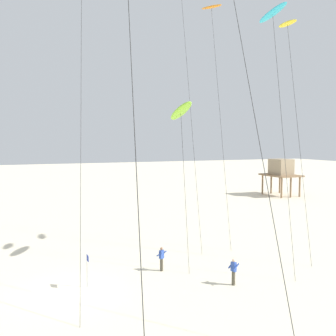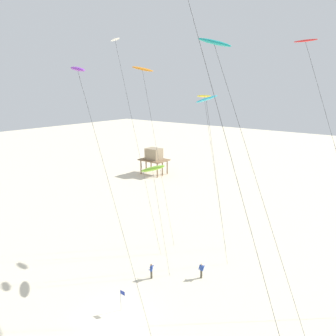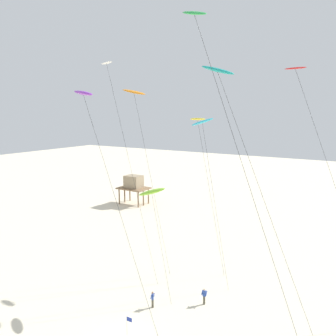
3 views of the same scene
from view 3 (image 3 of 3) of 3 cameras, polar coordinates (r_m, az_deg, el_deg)
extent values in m
ellipsoid|color=red|center=(38.38, 19.58, 14.72)|extent=(2.40, 1.21, 0.31)
ellipsoid|color=yellow|center=(43.10, 4.73, 7.75)|extent=(2.04, 0.65, 0.33)
cylinder|color=#262626|center=(42.98, 6.82, -4.68)|extent=(4.26, 0.88, 18.22)
ellipsoid|color=purple|center=(32.05, -13.32, 11.52)|extent=(3.24, 1.81, 0.78)
cylinder|color=#262626|center=(29.39, -7.15, -8.72)|extent=(9.79, 2.00, 20.65)
ellipsoid|color=orange|center=(44.47, -5.44, 11.93)|extent=(3.32, 1.07, 1.05)
cylinder|color=#262626|center=(43.05, -2.59, -2.41)|extent=(5.92, 1.22, 21.43)
ellipsoid|color=#33BFE0|center=(39.35, 5.47, 7.30)|extent=(2.60, 1.23, 1.06)
cylinder|color=#262626|center=(39.51, 7.53, -6.10)|extent=(3.89, 0.81, 17.97)
ellipsoid|color=#8CD833|center=(36.42, -2.60, -3.80)|extent=(3.33, 1.19, 1.54)
cylinder|color=#262626|center=(37.17, -1.04, -12.67)|extent=(2.70, 0.57, 11.01)
ellipsoid|color=teal|center=(30.09, 7.88, 15.16)|extent=(3.09, 0.97, 1.13)
cylinder|color=#262626|center=(28.37, 16.02, -7.83)|extent=(10.22, 2.08, 22.38)
ellipsoid|color=green|center=(26.28, 4.20, 23.35)|extent=(2.37, 1.29, 0.87)
cylinder|color=#262626|center=(23.34, 14.15, -7.18)|extent=(10.54, 2.15, 25.68)
ellipsoid|color=white|center=(44.50, -9.75, 16.15)|extent=(2.38, 1.22, 0.37)
cylinder|color=#262626|center=(41.46, -5.81, -0.53)|extent=(8.22, 1.68, 24.79)
cylinder|color=#4C4738|center=(38.62, 5.76, -20.16)|extent=(0.22, 0.22, 0.88)
cube|color=#2D4CA5|center=(38.27, 5.78, -19.20)|extent=(0.38, 0.28, 0.58)
sphere|color=beige|center=(38.08, 5.79, -18.67)|extent=(0.20, 0.20, 0.20)
cylinder|color=#2D4CA5|center=(38.21, 6.13, -19.17)|extent=(0.21, 0.51, 0.39)
cylinder|color=#2D4CA5|center=(38.28, 5.44, -19.10)|extent=(0.21, 0.51, 0.39)
cylinder|color=#4C4738|center=(37.95, -2.46, -20.68)|extent=(0.22, 0.22, 0.88)
cube|color=#2D4CA5|center=(37.60, -2.47, -19.71)|extent=(0.34, 0.39, 0.58)
sphere|color=#9E7051|center=(37.41, -2.47, -19.17)|extent=(0.20, 0.20, 0.20)
cylinder|color=#2D4CA5|center=(37.38, -2.50, -19.80)|extent=(0.48, 0.32, 0.39)
cylinder|color=#2D4CA5|center=(37.77, -2.43, -19.48)|extent=(0.48, 0.32, 0.39)
cylinder|color=#846647|center=(75.75, -7.75, -4.51)|extent=(0.28, 0.28, 3.25)
cylinder|color=#846647|center=(72.78, -4.76, -5.02)|extent=(0.28, 0.28, 3.25)
cylinder|color=#846647|center=(78.46, -6.08, -4.01)|extent=(0.28, 0.28, 3.25)
cylinder|color=#846647|center=(75.60, -3.13, -4.47)|extent=(0.28, 0.28, 3.25)
cylinder|color=#846647|center=(77.10, -6.90, -4.26)|extent=(0.28, 0.28, 3.25)
cylinder|color=#846647|center=(74.18, -3.93, -4.74)|extent=(0.28, 0.28, 3.25)
cube|color=#846647|center=(75.23, -5.46, -3.21)|extent=(6.15, 4.48, 0.24)
cube|color=#9E896B|center=(74.94, -5.48, -2.16)|extent=(3.38, 2.69, 2.55)
cylinder|color=gray|center=(33.52, -6.54, -23.90)|extent=(0.05, 0.05, 2.10)
cube|color=navy|center=(32.92, -6.15, -22.82)|extent=(0.52, 0.03, 0.36)
camera|label=1|loc=(21.31, 43.80, -22.42)|focal=39.86mm
camera|label=2|loc=(5.93, 31.33, 6.95)|focal=32.89mm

